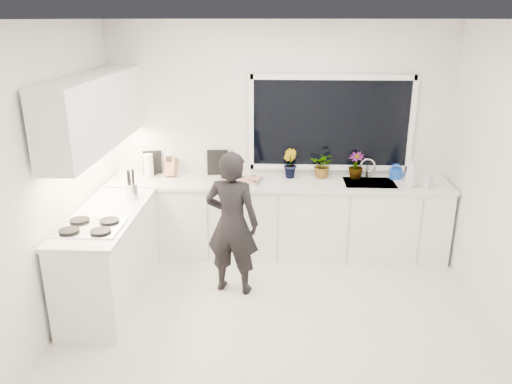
{
  "coord_description": "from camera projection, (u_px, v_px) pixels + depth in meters",
  "views": [
    {
      "loc": [
        -0.01,
        -4.06,
        2.71
      ],
      "look_at": [
        -0.21,
        0.4,
        1.15
      ],
      "focal_mm": 35.0,
      "sensor_mm": 36.0,
      "label": 1
    }
  ],
  "objects": [
    {
      "name": "floor",
      "position": [
        276.0,
        322.0,
        4.72
      ],
      "size": [
        4.0,
        3.5,
        0.02
      ],
      "primitive_type": "cube",
      "color": "beige",
      "rests_on": "ground"
    },
    {
      "name": "wall_back",
      "position": [
        279.0,
        139.0,
        5.93
      ],
      "size": [
        4.0,
        0.02,
        2.7
      ],
      "primitive_type": "cube",
      "color": "white",
      "rests_on": "ground"
    },
    {
      "name": "wall_left",
      "position": [
        49.0,
        182.0,
        4.36
      ],
      "size": [
        0.02,
        3.5,
        2.7
      ],
      "primitive_type": "cube",
      "color": "white",
      "rests_on": "ground"
    },
    {
      "name": "ceiling",
      "position": [
        281.0,
        18.0,
        3.82
      ],
      "size": [
        4.0,
        3.5,
        0.02
      ],
      "primitive_type": "cube",
      "color": "white",
      "rests_on": "wall_back"
    },
    {
      "name": "window",
      "position": [
        331.0,
        123.0,
        5.81
      ],
      "size": [
        1.8,
        0.02,
        1.0
      ],
      "primitive_type": "cube",
      "color": "black",
      "rests_on": "wall_back"
    },
    {
      "name": "base_cabinets_back",
      "position": [
        278.0,
        219.0,
        5.94
      ],
      "size": [
        3.92,
        0.58,
        0.88
      ],
      "primitive_type": "cube",
      "color": "white",
      "rests_on": "floor"
    },
    {
      "name": "base_cabinets_left",
      "position": [
        110.0,
        258.0,
        4.98
      ],
      "size": [
        0.58,
        1.6,
        0.88
      ],
      "primitive_type": "cube",
      "color": "white",
      "rests_on": "floor"
    },
    {
      "name": "countertop_back",
      "position": [
        278.0,
        183.0,
        5.78
      ],
      "size": [
        3.94,
        0.62,
        0.04
      ],
      "primitive_type": "cube",
      "color": "silver",
      "rests_on": "base_cabinets_back"
    },
    {
      "name": "countertop_left",
      "position": [
        105.0,
        216.0,
        4.82
      ],
      "size": [
        0.62,
        1.6,
        0.04
      ],
      "primitive_type": "cube",
      "color": "silver",
      "rests_on": "base_cabinets_left"
    },
    {
      "name": "upper_cabinets",
      "position": [
        95.0,
        111.0,
        4.85
      ],
      "size": [
        0.34,
        2.1,
        0.7
      ],
      "primitive_type": "cube",
      "color": "white",
      "rests_on": "wall_left"
    },
    {
      "name": "sink",
      "position": [
        369.0,
        187.0,
        5.75
      ],
      "size": [
        0.58,
        0.42,
        0.14
      ],
      "primitive_type": "cube",
      "color": "silver",
      "rests_on": "countertop_back"
    },
    {
      "name": "faucet",
      "position": [
        367.0,
        168.0,
        5.89
      ],
      "size": [
        0.03,
        0.03,
        0.22
      ],
      "primitive_type": "cylinder",
      "color": "silver",
      "rests_on": "countertop_back"
    },
    {
      "name": "stovetop",
      "position": [
        90.0,
        227.0,
        4.48
      ],
      "size": [
        0.56,
        0.48,
        0.03
      ],
      "primitive_type": "cube",
      "color": "black",
      "rests_on": "countertop_left"
    },
    {
      "name": "person",
      "position": [
        232.0,
        224.0,
        5.02
      ],
      "size": [
        0.61,
        0.47,
        1.5
      ],
      "primitive_type": "imported",
      "rotation": [
        0.0,
        0.0,
        2.93
      ],
      "color": "black",
      "rests_on": "floor"
    },
    {
      "name": "pizza_tray",
      "position": [
        242.0,
        180.0,
        5.77
      ],
      "size": [
        0.52,
        0.43,
        0.03
      ],
      "primitive_type": "cube",
      "rotation": [
        0.0,
        0.0,
        -0.23
      ],
      "color": "silver",
      "rests_on": "countertop_back"
    },
    {
      "name": "pizza",
      "position": [
        242.0,
        179.0,
        5.76
      ],
      "size": [
        0.47,
        0.38,
        0.01
      ],
      "primitive_type": "cube",
      "rotation": [
        0.0,
        0.0,
        -0.23
      ],
      "color": "red",
      "rests_on": "pizza_tray"
    },
    {
      "name": "watering_can",
      "position": [
        396.0,
        173.0,
        5.85
      ],
      "size": [
        0.16,
        0.16,
        0.13
      ],
      "primitive_type": "cylinder",
      "rotation": [
        0.0,
        0.0,
        -0.18
      ],
      "color": "blue",
      "rests_on": "countertop_back"
    },
    {
      "name": "paper_towel_roll",
      "position": [
        149.0,
        166.0,
        5.9
      ],
      "size": [
        0.14,
        0.14,
        0.26
      ],
      "primitive_type": "cylinder",
      "rotation": [
        0.0,
        0.0,
        -0.29
      ],
      "color": "white",
      "rests_on": "countertop_back"
    },
    {
      "name": "knife_block",
      "position": [
        171.0,
        167.0,
        5.93
      ],
      "size": [
        0.16,
        0.14,
        0.22
      ],
      "primitive_type": "cube",
      "rotation": [
        0.0,
        0.0,
        -0.33
      ],
      "color": "olive",
      "rests_on": "countertop_back"
    },
    {
      "name": "utensil_crock",
      "position": [
        132.0,
        191.0,
        5.21
      ],
      "size": [
        0.14,
        0.14,
        0.16
      ],
      "primitive_type": "cylinder",
      "rotation": [
        0.0,
        0.0,
        0.08
      ],
      "color": "silver",
      "rests_on": "countertop_left"
    },
    {
      "name": "picture_frame_large",
      "position": [
        152.0,
        162.0,
        6.03
      ],
      "size": [
        0.22,
        0.06,
        0.28
      ],
      "primitive_type": "cube",
      "rotation": [
        0.0,
        0.0,
        0.17
      ],
      "color": "black",
      "rests_on": "countertop_back"
    },
    {
      "name": "picture_frame_small",
      "position": [
        218.0,
        162.0,
        5.99
      ],
      "size": [
        0.25,
        0.04,
        0.3
      ],
      "primitive_type": "cube",
      "rotation": [
        0.0,
        0.0,
        0.09
      ],
      "color": "black",
      "rests_on": "countertop_back"
    },
    {
      "name": "herb_plants",
      "position": [
        323.0,
        165.0,
        5.86
      ],
      "size": [
        1.0,
        0.31,
        0.34
      ],
      "color": "#26662D",
      "rests_on": "countertop_back"
    },
    {
      "name": "soap_bottles",
      "position": [
        415.0,
        175.0,
        5.53
      ],
      "size": [
        0.34,
        0.18,
        0.33
      ],
      "color": "#D8BF66",
      "rests_on": "countertop_back"
    }
  ]
}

